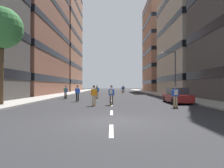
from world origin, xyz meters
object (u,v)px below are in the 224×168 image
object	(u,v)px
streetlamp_right	(173,69)
skater_1	(66,91)
parked_car_near	(177,96)
skater_4	(78,92)
skater_6	(123,89)
skater_2	(176,95)
skater_0	(94,94)
skater_8	(124,88)
skater_7	(112,94)
skater_5	(97,89)
skater_3	(97,91)
street_tree_near	(2,28)

from	to	relation	value
streetlamp_right	skater_1	size ratio (longest dim) A/B	3.65
parked_car_near	streetlamp_right	distance (m)	9.32
skater_4	skater_6	xyz separation A→B (m)	(6.24, 23.93, 0.00)
skater_2	skater_0	bearing A→B (deg)	168.87
skater_6	skater_8	bearing A→B (deg)	83.20
streetlamp_right	skater_2	size ratio (longest dim) A/B	3.65
skater_1	skater_7	bearing A→B (deg)	-53.24
streetlamp_right	skater_4	distance (m)	14.36
skater_0	skater_5	world-z (taller)	same
skater_6	skater_2	bearing A→B (deg)	-85.01
parked_car_near	skater_8	size ratio (longest dim) A/B	2.47
skater_7	streetlamp_right	bearing A→B (deg)	49.35
skater_7	skater_5	bearing A→B (deg)	97.71
parked_car_near	skater_8	bearing A→B (deg)	96.41
skater_3	skater_4	bearing A→B (deg)	-109.87
parked_car_near	skater_2	distance (m)	4.12
parked_car_near	skater_3	distance (m)	10.87
skater_1	skater_8	world-z (taller)	same
streetlamp_right	skater_2	world-z (taller)	streetlamp_right
skater_0	skater_3	xyz separation A→B (m)	(-0.46, 9.39, 0.03)
skater_4	parked_car_near	bearing A→B (deg)	-10.71
skater_0	skater_1	distance (m)	10.05
street_tree_near	skater_0	world-z (taller)	street_tree_near
skater_1	streetlamp_right	bearing A→B (deg)	7.71
skater_6	skater_7	distance (m)	27.76
skater_6	skater_8	size ratio (longest dim) A/B	1.00
skater_1	skater_4	bearing A→B (deg)	-61.95
streetlamp_right	skater_0	xyz separation A→B (m)	(-10.22, -10.94, -3.15)
skater_1	skater_6	size ratio (longest dim) A/B	1.00
skater_1	skater_3	distance (m)	4.16
skater_3	skater_8	size ratio (longest dim) A/B	1.00
skater_3	skater_8	bearing A→B (deg)	78.03
skater_7	skater_6	bearing A→B (deg)	84.80
skater_4	skater_8	xyz separation A→B (m)	(6.79, 28.60, 0.03)
skater_5	skater_7	distance (m)	21.94
skater_3	skater_8	xyz separation A→B (m)	(5.03, 23.71, 0.00)
skater_5	skater_7	world-z (taller)	same
skater_2	skater_5	xyz separation A→B (m)	(-8.05, 23.83, 0.00)
streetlamp_right	skater_7	xyz separation A→B (m)	(-8.72, -10.15, -3.12)
street_tree_near	skater_7	distance (m)	10.96
skater_0	skater_1	size ratio (longest dim) A/B	1.00
skater_1	skater_0	bearing A→B (deg)	-62.82
skater_1	parked_car_near	bearing A→B (deg)	-26.85
skater_1	skater_5	xyz separation A→B (m)	(3.15, 13.59, 0.00)
skater_3	street_tree_near	bearing A→B (deg)	-127.67
skater_0	skater_3	distance (m)	9.40
skater_1	skater_4	world-z (taller)	same
skater_0	skater_4	distance (m)	5.02
skater_1	skater_2	bearing A→B (deg)	-42.44
street_tree_near	streetlamp_right	world-z (taller)	street_tree_near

